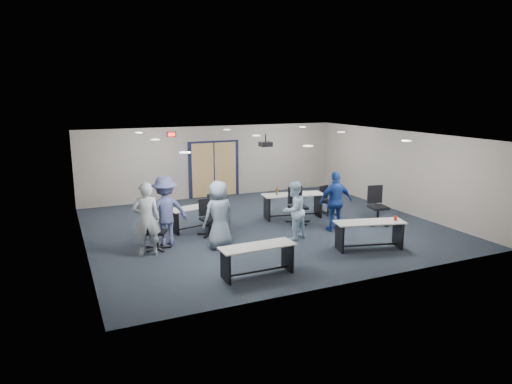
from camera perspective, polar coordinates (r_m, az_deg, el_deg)
name	(u,v)px	position (r m, az deg, el deg)	size (l,w,h in m)	color
floor	(263,227)	(13.66, 0.91, -4.34)	(10.00, 10.00, 0.00)	black
back_wall	(214,162)	(17.46, -5.33, 3.80)	(10.00, 0.04, 2.70)	gray
front_wall	(356,221)	(9.56, 12.42, -3.50)	(10.00, 0.04, 2.70)	gray
left_wall	(81,198)	(12.14, -20.98, -0.68)	(0.04, 9.00, 2.70)	gray
right_wall	(398,171)	(16.07, 17.34, 2.56)	(0.04, 9.00, 2.70)	gray
ceiling	(264,136)	(13.14, 0.95, 7.02)	(10.00, 9.00, 0.04)	white
double_door	(214,170)	(17.47, -5.27, 2.81)	(2.00, 0.07, 2.20)	black
exit_sign	(171,134)	(16.84, -10.54, 7.10)	(0.32, 0.07, 0.18)	black
ceiling_projector	(266,144)	(13.75, 1.21, 6.01)	(0.35, 0.32, 0.37)	black
ceiling_can_lights	(260,136)	(13.37, 0.50, 6.98)	(6.24, 5.74, 0.02)	white
table_front_left	(257,255)	(9.97, 0.19, -7.88)	(1.69, 0.59, 0.68)	#AEADA4
table_front_right	(370,230)	(11.97, 14.02, -4.64)	(1.86, 1.02, 0.84)	#AEADA4
table_back_left	(197,214)	(13.40, -7.37, -2.70)	(1.76, 0.91, 0.68)	#AEADA4
table_back_right	(293,201)	(14.49, 4.61, -1.18)	(2.01, 0.95, 1.07)	#AEADA4
chair_back_a	(210,218)	(12.76, -5.83, -3.23)	(0.64, 0.64, 1.01)	black
chair_back_b	(216,211)	(13.49, -5.03, -2.43)	(0.62, 0.62, 0.98)	black
chair_back_c	(298,206)	(13.90, 5.29, -1.73)	(0.70, 0.70, 1.11)	black
chair_back_d	(328,200)	(15.09, 9.02, -1.05)	(0.59, 0.59, 0.93)	black
chair_loose_left	(157,230)	(11.85, -12.27, -4.72)	(0.62, 0.62, 0.99)	black
chair_loose_right	(378,206)	(14.22, 15.05, -1.67)	(0.73, 0.73, 1.16)	black
person_gray	(146,219)	(11.34, -13.55, -3.35)	(0.67, 0.44, 1.83)	#9EA9AC
person_plaid	(219,215)	(11.63, -4.66, -2.85)	(0.86, 0.56, 1.76)	slate
person_lightblue	(294,211)	(12.34, 4.73, -2.33)	(0.78, 0.61, 1.60)	#BEE4FB
person_navy	(336,201)	(13.25, 9.92, -1.17)	(1.01, 0.42, 1.73)	navy
person_back	(165,211)	(12.03, -11.27, -2.35)	(1.18, 0.68, 1.83)	#475180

